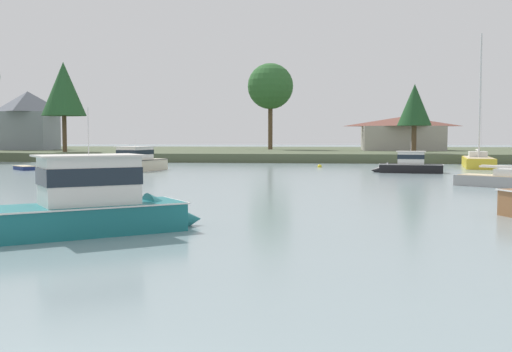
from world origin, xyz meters
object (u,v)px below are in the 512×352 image
(dinghy_navy, at_px, (24,168))
(cruiser_black, at_px, (405,167))
(sailboat_yellow, at_px, (478,164))
(cruiser_cream, at_px, (130,166))
(cruiser_teal, at_px, (97,213))
(mooring_buoy_yellow, at_px, (320,166))

(dinghy_navy, bearing_deg, cruiser_black, -0.92)
(sailboat_yellow, bearing_deg, dinghy_navy, -167.73)
(cruiser_cream, xyz_separation_m, dinghy_navy, (-11.10, 1.54, -0.40))
(cruiser_teal, bearing_deg, cruiser_black, 67.38)
(cruiser_black, bearing_deg, sailboat_yellow, 49.47)
(cruiser_cream, relative_size, mooring_buoy_yellow, 17.37)
(cruiser_cream, xyz_separation_m, mooring_buoy_yellow, (17.53, 9.78, -0.46))
(sailboat_yellow, bearing_deg, cruiser_cream, -161.56)
(cruiser_cream, bearing_deg, dinghy_navy, 172.08)
(dinghy_navy, bearing_deg, cruiser_teal, -59.93)
(cruiser_black, xyz_separation_m, sailboat_yellow, (8.91, 10.42, -0.19))
(sailboat_yellow, relative_size, mooring_buoy_yellow, 28.88)
(cruiser_black, distance_m, mooring_buoy_yellow, 11.72)
(cruiser_teal, bearing_deg, cruiser_cream, 106.11)
(cruiser_cream, distance_m, cruiser_teal, 36.63)
(cruiser_black, bearing_deg, mooring_buoy_yellow, 131.14)
(cruiser_cream, height_order, dinghy_navy, cruiser_cream)
(cruiser_teal, bearing_deg, sailboat_yellow, 62.76)
(cruiser_cream, bearing_deg, cruiser_black, 2.18)
(dinghy_navy, xyz_separation_m, mooring_buoy_yellow, (28.63, 8.23, -0.06))
(mooring_buoy_yellow, bearing_deg, cruiser_black, -48.86)
(dinghy_navy, relative_size, sailboat_yellow, 0.21)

